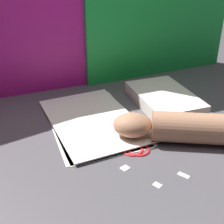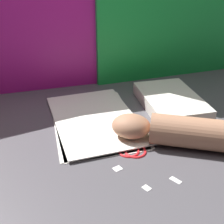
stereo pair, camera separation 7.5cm
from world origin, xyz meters
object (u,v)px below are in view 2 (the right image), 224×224
object	(u,v)px
paper_stack	(95,120)
scissors	(133,145)
book_closed	(171,101)
hand_forearm	(176,131)

from	to	relation	value
paper_stack	scissors	distance (m)	0.16
paper_stack	book_closed	distance (m)	0.24
book_closed	scissors	bearing A→B (deg)	-135.89
paper_stack	scissors	bearing A→B (deg)	-66.74
book_closed	hand_forearm	bearing A→B (deg)	-111.42
scissors	book_closed	bearing A→B (deg)	44.11
scissors	paper_stack	bearing A→B (deg)	113.26
hand_forearm	book_closed	bearing A→B (deg)	68.58
scissors	hand_forearm	xyz separation A→B (m)	(0.10, -0.01, 0.03)
paper_stack	book_closed	world-z (taller)	book_closed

